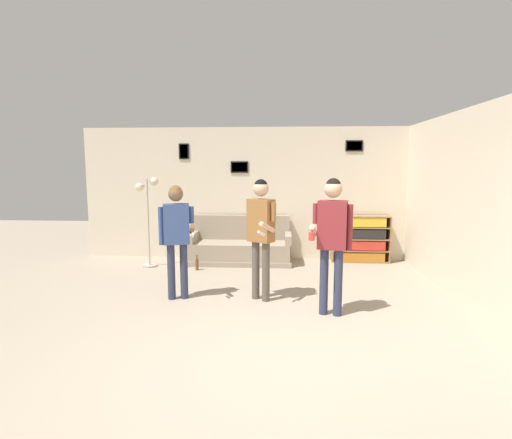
{
  "coord_description": "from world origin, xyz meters",
  "views": [
    {
      "loc": [
        0.18,
        -3.63,
        1.89
      ],
      "look_at": [
        -0.19,
        2.28,
        1.12
      ],
      "focal_mm": 28.0,
      "sensor_mm": 36.0,
      "label": 1
    }
  ],
  "objects_px": {
    "floor_lamp": "(148,205)",
    "person_watcher_holding_cup": "(332,231)",
    "person_player_foreground_left": "(177,230)",
    "person_player_foreground_center": "(261,226)",
    "bookshelf": "(360,239)",
    "bottle_on_floor": "(197,264)",
    "couch": "(241,248)"
  },
  "relations": [
    {
      "from": "bookshelf",
      "to": "floor_lamp",
      "type": "bearing_deg",
      "value": -171.21
    },
    {
      "from": "couch",
      "to": "person_watcher_holding_cup",
      "type": "bearing_deg",
      "value": -62.7
    },
    {
      "from": "person_player_foreground_center",
      "to": "floor_lamp",
      "type": "bearing_deg",
      "value": 140.9
    },
    {
      "from": "couch",
      "to": "bottle_on_floor",
      "type": "relative_size",
      "value": 7.09
    },
    {
      "from": "person_player_foreground_left",
      "to": "person_watcher_holding_cup",
      "type": "distance_m",
      "value": 2.19
    },
    {
      "from": "person_player_foreground_left",
      "to": "person_player_foreground_center",
      "type": "height_order",
      "value": "person_player_foreground_center"
    },
    {
      "from": "floor_lamp",
      "to": "person_player_foreground_center",
      "type": "distance_m",
      "value": 2.87
    },
    {
      "from": "bookshelf",
      "to": "person_player_foreground_center",
      "type": "bearing_deg",
      "value": -127.57
    },
    {
      "from": "bookshelf",
      "to": "person_player_foreground_center",
      "type": "relative_size",
      "value": 0.66
    },
    {
      "from": "couch",
      "to": "floor_lamp",
      "type": "relative_size",
      "value": 1.18
    },
    {
      "from": "person_watcher_holding_cup",
      "to": "bottle_on_floor",
      "type": "height_order",
      "value": "person_watcher_holding_cup"
    },
    {
      "from": "person_player_foreground_left",
      "to": "bottle_on_floor",
      "type": "relative_size",
      "value": 5.8
    },
    {
      "from": "bookshelf",
      "to": "bottle_on_floor",
      "type": "xyz_separation_m",
      "value": [
        -3.14,
        -0.86,
        -0.36
      ]
    },
    {
      "from": "floor_lamp",
      "to": "person_watcher_holding_cup",
      "type": "distance_m",
      "value": 3.94
    },
    {
      "from": "floor_lamp",
      "to": "person_player_foreground_center",
      "type": "height_order",
      "value": "person_player_foreground_center"
    },
    {
      "from": "bookshelf",
      "to": "bottle_on_floor",
      "type": "relative_size",
      "value": 4.01
    },
    {
      "from": "bookshelf",
      "to": "person_player_foreground_left",
      "type": "bearing_deg",
      "value": -141.2
    },
    {
      "from": "couch",
      "to": "floor_lamp",
      "type": "bearing_deg",
      "value": -165.56
    },
    {
      "from": "person_player_foreground_left",
      "to": "bottle_on_floor",
      "type": "xyz_separation_m",
      "value": [
        -0.06,
        1.62,
        -0.9
      ]
    },
    {
      "from": "floor_lamp",
      "to": "person_player_foreground_left",
      "type": "bearing_deg",
      "value": -60.72
    },
    {
      "from": "person_player_foreground_left",
      "to": "bookshelf",
      "type": "bearing_deg",
      "value": 38.8
    },
    {
      "from": "bookshelf",
      "to": "bottle_on_floor",
      "type": "bearing_deg",
      "value": -164.72
    },
    {
      "from": "couch",
      "to": "floor_lamp",
      "type": "distance_m",
      "value": 1.99
    },
    {
      "from": "bookshelf",
      "to": "person_player_foreground_center",
      "type": "height_order",
      "value": "person_player_foreground_center"
    },
    {
      "from": "couch",
      "to": "person_watcher_holding_cup",
      "type": "distance_m",
      "value": 3.24
    },
    {
      "from": "floor_lamp",
      "to": "couch",
      "type": "bearing_deg",
      "value": 14.44
    },
    {
      "from": "bookshelf",
      "to": "bottle_on_floor",
      "type": "distance_m",
      "value": 3.28
    },
    {
      "from": "couch",
      "to": "bookshelf",
      "type": "height_order",
      "value": "bookshelf"
    },
    {
      "from": "couch",
      "to": "bookshelf",
      "type": "relative_size",
      "value": 1.77
    },
    {
      "from": "couch",
      "to": "person_player_foreground_left",
      "type": "bearing_deg",
      "value": -106.69
    },
    {
      "from": "person_player_foreground_center",
      "to": "bottle_on_floor",
      "type": "xyz_separation_m",
      "value": [
        -1.26,
        1.59,
        -0.96
      ]
    },
    {
      "from": "person_watcher_holding_cup",
      "to": "person_player_foreground_center",
      "type": "bearing_deg",
      "value": 149.9
    }
  ]
}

